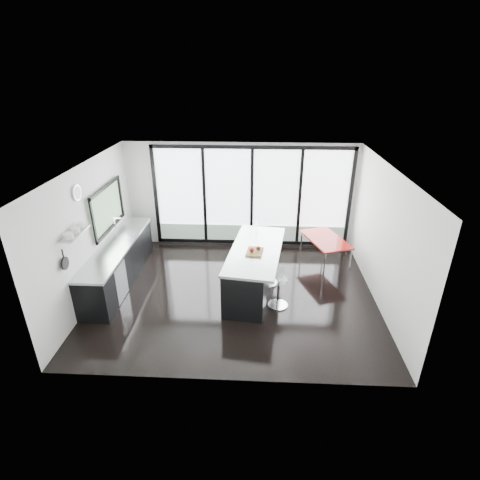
# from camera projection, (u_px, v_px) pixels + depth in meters

# --- Properties ---
(floor) EXTENTS (6.00, 5.00, 0.00)m
(floor) POSITION_uv_depth(u_px,v_px,m) (235.00, 293.00, 8.21)
(floor) COLOR black
(floor) RESTS_ON ground
(ceiling) EXTENTS (6.00, 5.00, 0.00)m
(ceiling) POSITION_uv_depth(u_px,v_px,m) (234.00, 167.00, 7.02)
(ceiling) COLOR white
(ceiling) RESTS_ON wall_back
(wall_back) EXTENTS (6.00, 0.09, 2.80)m
(wall_back) POSITION_uv_depth(u_px,v_px,m) (251.00, 201.00, 9.89)
(wall_back) COLOR silver
(wall_back) RESTS_ON ground
(wall_front) EXTENTS (6.00, 0.00, 2.80)m
(wall_front) POSITION_uv_depth(u_px,v_px,m) (223.00, 307.00, 5.36)
(wall_front) COLOR silver
(wall_front) RESTS_ON ground
(wall_left) EXTENTS (0.26, 5.00, 2.80)m
(wall_left) POSITION_uv_depth(u_px,v_px,m) (95.00, 220.00, 7.93)
(wall_left) COLOR silver
(wall_left) RESTS_ON ground
(wall_right) EXTENTS (0.00, 5.00, 2.80)m
(wall_right) POSITION_uv_depth(u_px,v_px,m) (384.00, 238.00, 7.48)
(wall_right) COLOR silver
(wall_right) RESTS_ON ground
(counter_cabinets) EXTENTS (0.69, 3.24, 1.36)m
(counter_cabinets) POSITION_uv_depth(u_px,v_px,m) (119.00, 263.00, 8.50)
(counter_cabinets) COLOR black
(counter_cabinets) RESTS_ON floor
(island) EXTENTS (1.36, 2.58, 1.31)m
(island) POSITION_uv_depth(u_px,v_px,m) (252.00, 269.00, 8.15)
(island) COLOR black
(island) RESTS_ON floor
(bar_stool_near) EXTENTS (0.52, 0.52, 0.65)m
(bar_stool_near) POSITION_uv_depth(u_px,v_px,m) (278.00, 292.00, 7.65)
(bar_stool_near) COLOR silver
(bar_stool_near) RESTS_ON floor
(bar_stool_far) EXTENTS (0.56, 0.56, 0.77)m
(bar_stool_far) POSITION_uv_depth(u_px,v_px,m) (267.00, 268.00, 8.43)
(bar_stool_far) COLOR silver
(bar_stool_far) RESTS_ON floor
(red_table) EXTENTS (1.17, 1.52, 0.72)m
(red_table) POSITION_uv_depth(u_px,v_px,m) (324.00, 252.00, 9.22)
(red_table) COLOR #9E1713
(red_table) RESTS_ON floor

